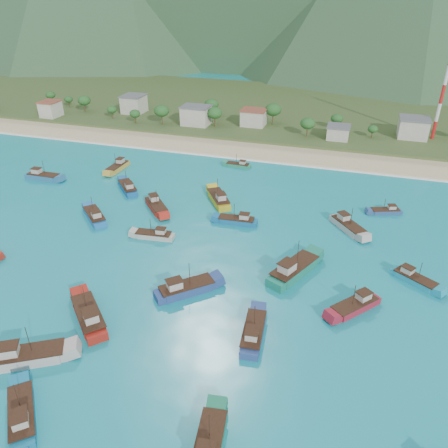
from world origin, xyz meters
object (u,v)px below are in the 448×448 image
(boat_14, at_px, (238,165))
(boat_13, at_px, (253,333))
(boat_29, at_px, (386,212))
(boat_31, at_px, (348,226))
(boat_9, at_px, (156,206))
(boat_32, at_px, (128,188))
(boat_12, at_px, (89,317))
(boat_17, at_px, (118,167))
(boat_7, at_px, (219,199))
(boat_19, at_px, (27,357))
(boat_4, at_px, (43,177))
(boat_5, at_px, (154,236))
(boat_0, at_px, (355,306))
(boat_2, at_px, (237,221))
(boat_6, at_px, (186,289))
(boat_3, at_px, (95,217))
(boat_16, at_px, (208,448))
(boat_22, at_px, (22,416))
(boat_10, at_px, (414,280))
(boat_15, at_px, (294,270))
(radio_tower, at_px, (445,85))

(boat_14, bearing_deg, boat_13, -159.72)
(boat_14, relative_size, boat_29, 0.98)
(boat_31, bearing_deg, boat_9, -34.48)
(boat_14, bearing_deg, boat_32, 139.79)
(boat_12, bearing_deg, boat_29, 3.46)
(boat_12, height_order, boat_31, boat_12)
(boat_17, xyz_separation_m, boat_31, (74.10, -18.26, 0.07))
(boat_7, relative_size, boat_14, 1.47)
(boat_19, xyz_separation_m, boat_31, (46.81, 59.70, -0.14))
(boat_4, relative_size, boat_17, 1.04)
(boat_5, bearing_deg, boat_0, -111.17)
(boat_2, distance_m, boat_32, 37.37)
(boat_6, bearing_deg, boat_0, 55.38)
(boat_31, xyz_separation_m, boat_32, (-63.05, 4.51, -0.04))
(boat_3, height_order, boat_16, boat_16)
(boat_22, bearing_deg, boat_13, 2.30)
(boat_10, xyz_separation_m, boat_15, (-23.96, -4.63, 0.48))
(boat_13, relative_size, boat_22, 1.08)
(boat_16, relative_size, boat_31, 1.06)
(boat_7, xyz_separation_m, boat_13, (21.84, -48.40, -0.13))
(radio_tower, xyz_separation_m, boat_5, (-70.56, -96.31, -20.87))
(boat_5, bearing_deg, boat_15, -104.45)
(boat_3, distance_m, boat_32, 18.58)
(boat_31, bearing_deg, boat_5, -16.81)
(boat_19, bearing_deg, boat_14, 143.90)
(boat_4, bearing_deg, radio_tower, 121.65)
(boat_14, xyz_separation_m, boat_19, (-9.67, -91.97, 0.48))
(boat_22, bearing_deg, boat_4, 84.29)
(boat_16, xyz_separation_m, boat_22, (-26.41, -3.15, -0.03))
(radio_tower, distance_m, boat_2, 101.39)
(boat_7, height_order, boat_15, boat_15)
(boat_6, height_order, boat_29, boat_6)
(boat_6, distance_m, boat_19, 30.06)
(boat_3, distance_m, boat_19, 48.30)
(boat_6, height_order, boat_15, boat_15)
(radio_tower, xyz_separation_m, boat_29, (-17.46, -66.44, -21.01))
(boat_10, distance_m, boat_29, 30.78)
(boat_10, height_order, boat_13, boat_13)
(boat_17, xyz_separation_m, boat_29, (83.25, -6.42, -0.27))
(boat_16, height_order, boat_19, boat_19)
(boat_0, height_order, boat_3, boat_3)
(boat_31, bearing_deg, boat_15, 28.15)
(boat_10, bearing_deg, boat_19, -22.07)
(boat_12, xyz_separation_m, boat_15, (32.89, 25.15, 0.14))
(boat_3, bearing_deg, boat_29, -26.95)
(boat_19, bearing_deg, boat_32, 164.09)
(boat_14, height_order, boat_29, boat_14)
(boat_6, distance_m, boat_12, 18.68)
(boat_15, distance_m, boat_29, 39.74)
(boat_4, bearing_deg, boat_16, 48.01)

